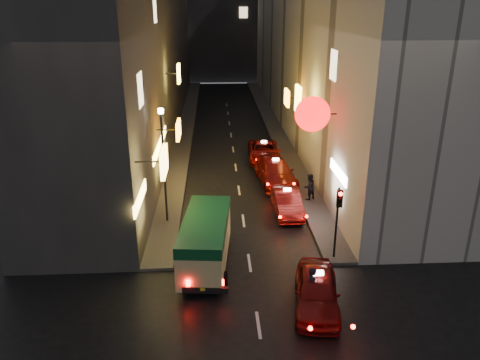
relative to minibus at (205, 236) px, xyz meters
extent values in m
cube|color=#3C3936|center=(-5.99, 25.60, 7.51)|extent=(6.00, 52.00, 18.00)
cube|color=#F0C354|center=(-1.72, 0.60, 3.40)|extent=(0.18, 1.84, 1.14)
cube|color=orange|center=(-1.69, 8.93, 2.65)|extent=(0.18, 1.90, 1.03)
cube|color=yellow|center=(-2.02, 15.90, 5.03)|extent=(0.18, 1.24, 1.38)
cube|color=#F0C354|center=(-2.97, 1.10, 1.51)|extent=(0.10, 3.47, 0.55)
cube|color=yellow|center=(-2.97, 8.12, 1.51)|extent=(0.10, 3.93, 0.55)
cube|color=#F0C354|center=(-2.97, 11.85, 1.51)|extent=(0.10, 3.38, 0.55)
cube|color=#FFE5B2|center=(-2.98, 3.60, 6.01)|extent=(0.06, 1.30, 1.60)
cube|color=#FFE5B2|center=(-2.98, 11.60, 9.51)|extent=(0.06, 1.30, 1.60)
cube|color=#BCB5AC|center=(10.01, 25.60, 7.51)|extent=(6.00, 52.00, 18.00)
cylinder|color=#F20A0A|center=(5.72, 5.29, 4.34)|extent=(1.89, 0.18, 1.89)
cube|color=yellow|center=(5.92, 10.83, 4.04)|extent=(0.18, 1.49, 1.75)
cube|color=orange|center=(5.87, 15.12, 3.33)|extent=(0.18, 1.59, 1.18)
cube|color=white|center=(6.99, 3.96, 1.51)|extent=(0.10, 3.19, 0.55)
cube|color=#FFE5B2|center=(7.00, 6.60, 6.71)|extent=(0.06, 1.30, 1.60)
cube|color=#313135|center=(2.01, 57.60, 9.51)|extent=(30.00, 10.00, 22.00)
cube|color=#494543|center=(-2.24, 25.60, -1.41)|extent=(1.50, 52.00, 0.15)
cube|color=#494543|center=(6.26, 25.60, -1.41)|extent=(1.50, 52.00, 0.15)
cube|color=#C8C17D|center=(0.00, -0.02, -0.15)|extent=(2.42, 5.59, 1.99)
cube|color=#0E4623|center=(0.00, -0.02, 0.62)|extent=(2.44, 5.61, 0.50)
cube|color=black|center=(0.00, 0.25, 0.05)|extent=(2.24, 3.43, 0.45)
cube|color=black|center=(0.00, -2.68, -1.01)|extent=(1.87, 0.36, 0.27)
cube|color=#FF0A05|center=(-0.68, -2.75, -0.65)|extent=(0.16, 0.06, 0.25)
cube|color=#FF0A05|center=(0.68, -2.75, -0.65)|extent=(0.16, 0.06, 0.25)
cylinder|color=black|center=(-0.83, 1.72, -1.15)|extent=(0.20, 0.69, 0.69)
cylinder|color=black|center=(0.83, -1.76, -1.15)|extent=(0.20, 0.69, 0.69)
imported|color=maroon|center=(4.41, -3.38, -0.64)|extent=(3.04, 5.61, 1.69)
cube|color=white|center=(4.41, -3.38, 0.29)|extent=(0.44, 0.25, 0.16)
sphere|color=#FF0A05|center=(3.66, -5.79, -0.62)|extent=(0.16, 0.16, 0.16)
sphere|color=#FF0A05|center=(5.16, -5.79, -0.62)|extent=(0.16, 0.16, 0.16)
imported|color=maroon|center=(4.56, 5.51, -0.70)|extent=(2.13, 5.02, 1.59)
cube|color=white|center=(4.56, 5.51, 0.19)|extent=(0.42, 0.19, 0.16)
sphere|color=#FF0A05|center=(3.86, 3.25, -0.67)|extent=(0.16, 0.16, 0.16)
sphere|color=#FF0A05|center=(5.26, 3.25, -0.67)|extent=(0.16, 0.16, 0.16)
imported|color=maroon|center=(4.51, 10.31, -0.57)|extent=(2.89, 5.96, 1.83)
cube|color=white|center=(4.51, 10.31, 0.44)|extent=(0.43, 0.22, 0.16)
sphere|color=#FF0A05|center=(3.70, 7.69, -0.55)|extent=(0.16, 0.16, 0.16)
sphere|color=#FF0A05|center=(5.33, 7.69, -0.55)|extent=(0.16, 0.16, 0.16)
imported|color=maroon|center=(4.23, 15.11, -0.67)|extent=(2.36, 5.25, 1.64)
cube|color=white|center=(4.23, 15.11, 0.24)|extent=(0.43, 0.20, 0.16)
sphere|color=#FF0A05|center=(3.51, 12.77, -0.65)|extent=(0.16, 0.16, 0.16)
sphere|color=#FF0A05|center=(4.96, 12.77, -0.65)|extent=(0.16, 0.16, 0.16)
imported|color=black|center=(4.22, -3.43, -0.46)|extent=(0.46, 0.69, 2.06)
imported|color=black|center=(6.15, 7.07, -0.42)|extent=(0.81, 0.73, 1.83)
cylinder|color=black|center=(6.01, 0.20, 0.41)|extent=(0.10, 0.10, 3.50)
cube|color=black|center=(6.01, 0.02, 1.71)|extent=(0.26, 0.18, 0.80)
sphere|color=#FF0A05|center=(6.01, -0.09, 1.98)|extent=(0.18, 0.18, 0.18)
sphere|color=black|center=(6.01, -0.09, 1.71)|extent=(0.17, 0.17, 0.17)
sphere|color=black|center=(6.01, -0.09, 1.44)|extent=(0.17, 0.17, 0.17)
cylinder|color=black|center=(-2.19, 4.60, 1.66)|extent=(0.12, 0.12, 6.00)
cylinder|color=#FFE5BF|center=(-2.19, 4.60, 4.76)|extent=(0.28, 0.28, 0.25)
camera|label=1|loc=(0.50, -18.85, 9.89)|focal=35.00mm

